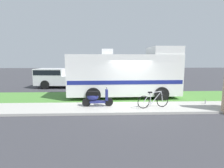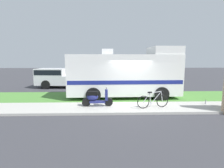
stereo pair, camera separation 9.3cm
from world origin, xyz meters
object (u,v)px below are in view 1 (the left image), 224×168
motorhome_rv (125,74)px  scooter (96,98)px  bicycle (153,101)px  pickup_truck_near (62,77)px  bottle_green (205,102)px

motorhome_rv → scooter: bearing=-125.5°
bicycle → scooter: bearing=172.6°
scooter → pickup_truck_near: bearing=116.4°
pickup_truck_near → bottle_green: (9.43, -6.70, -0.71)m
motorhome_rv → bicycle: motorhome_rv is taller
pickup_truck_near → bicycle: bearing=-49.2°
bicycle → bottle_green: size_ratio=6.95×
pickup_truck_near → bottle_green: size_ratio=23.51×
scooter → bottle_green: 6.00m
motorhome_rv → bottle_green: bearing=-28.2°
motorhome_rv → pickup_truck_near: (-5.23, 4.46, -0.66)m
scooter → bicycle: (2.89, -0.37, -0.09)m
scooter → pickup_truck_near: 7.77m
bicycle → motorhome_rv: bearing=111.1°
motorhome_rv → bicycle: bearing=-68.9°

